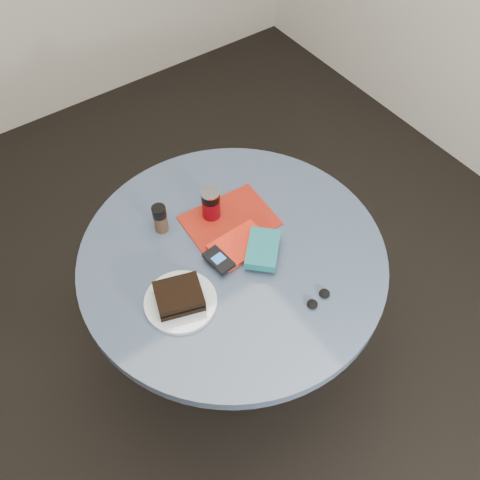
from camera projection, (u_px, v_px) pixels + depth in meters
ground at (234, 356)px, 2.32m from camera, size 4.00×4.00×0.00m
table at (233, 282)px, 1.85m from camera, size 1.00×1.00×0.75m
plate at (181, 302)px, 1.61m from camera, size 0.28×0.28×0.01m
sandwich at (179, 296)px, 1.58m from camera, size 0.17×0.15×0.05m
soda_can at (211, 204)px, 1.78m from camera, size 0.06×0.06×0.12m
pepper_grinder at (160, 218)px, 1.75m from camera, size 0.06×0.06×0.11m
magazine at (229, 221)px, 1.81m from camera, size 0.30×0.24×0.01m
red_book at (240, 245)px, 1.73m from camera, size 0.19×0.13×0.02m
novel at (263, 249)px, 1.69m from camera, size 0.18×0.18×0.03m
mp3_player at (219, 260)px, 1.67m from camera, size 0.07×0.11×0.02m
headphones at (318, 299)px, 1.61m from camera, size 0.09×0.05×0.02m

